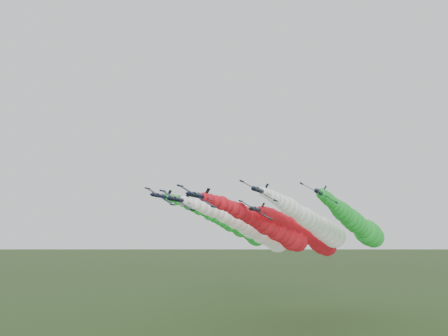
{
  "coord_description": "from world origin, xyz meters",
  "views": [
    {
      "loc": [
        30.21,
        -100.09,
        25.98
      ],
      "look_at": [
        -7.94,
        -2.6,
        42.77
      ],
      "focal_mm": 35.0,
      "sensor_mm": 36.0,
      "label": 1
    }
  ],
  "objects_px": {
    "jet_trail": "(309,236)",
    "jet_inner_left": "(255,230)",
    "jet_inner_right": "(317,225)",
    "jet_outer_left": "(235,225)",
    "jet_outer_right": "(359,225)",
    "jet_lead": "(275,230)"
  },
  "relations": [
    {
      "from": "jet_outer_right",
      "to": "jet_inner_left",
      "type": "bearing_deg",
      "value": -162.78
    },
    {
      "from": "jet_inner_right",
      "to": "jet_outer_right",
      "type": "bearing_deg",
      "value": 26.76
    },
    {
      "from": "jet_outer_right",
      "to": "jet_trail",
      "type": "distance_m",
      "value": 17.71
    },
    {
      "from": "jet_inner_left",
      "to": "jet_outer_left",
      "type": "height_order",
      "value": "jet_outer_left"
    },
    {
      "from": "jet_outer_left",
      "to": "jet_trail",
      "type": "distance_m",
      "value": 26.67
    },
    {
      "from": "jet_lead",
      "to": "jet_outer_right",
      "type": "bearing_deg",
      "value": 37.14
    },
    {
      "from": "jet_outer_left",
      "to": "jet_trail",
      "type": "relative_size",
      "value": 1.01
    },
    {
      "from": "jet_inner_right",
      "to": "jet_trail",
      "type": "relative_size",
      "value": 1.0
    },
    {
      "from": "jet_outer_left",
      "to": "jet_outer_right",
      "type": "xyz_separation_m",
      "value": [
        43.16,
        -2.38,
        -0.75
      ]
    },
    {
      "from": "jet_lead",
      "to": "jet_trail",
      "type": "distance_m",
      "value": 22.75
    },
    {
      "from": "jet_outer_right",
      "to": "jet_outer_left",
      "type": "bearing_deg",
      "value": 176.84
    },
    {
      "from": "jet_inner_left",
      "to": "jet_trail",
      "type": "xyz_separation_m",
      "value": [
        15.01,
        14.2,
        -1.79
      ]
    },
    {
      "from": "jet_trail",
      "to": "jet_inner_left",
      "type": "bearing_deg",
      "value": -136.59
    },
    {
      "from": "jet_trail",
      "to": "jet_outer_left",
      "type": "bearing_deg",
      "value": -175.79
    },
    {
      "from": "jet_inner_right",
      "to": "jet_trail",
      "type": "bearing_deg",
      "value": 113.06
    },
    {
      "from": "jet_inner_left",
      "to": "jet_outer_right",
      "type": "bearing_deg",
      "value": 17.22
    },
    {
      "from": "jet_outer_left",
      "to": "jet_outer_right",
      "type": "height_order",
      "value": "jet_outer_left"
    },
    {
      "from": "jet_inner_left",
      "to": "jet_outer_left",
      "type": "relative_size",
      "value": 0.99
    },
    {
      "from": "jet_outer_left",
      "to": "jet_outer_right",
      "type": "relative_size",
      "value": 1.01
    },
    {
      "from": "jet_outer_right",
      "to": "jet_trail",
      "type": "bearing_deg",
      "value": 165.63
    },
    {
      "from": "jet_outer_left",
      "to": "jet_trail",
      "type": "height_order",
      "value": "jet_outer_left"
    },
    {
      "from": "jet_outer_right",
      "to": "jet_trail",
      "type": "xyz_separation_m",
      "value": [
        -16.86,
        4.32,
        -3.24
      ]
    }
  ]
}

